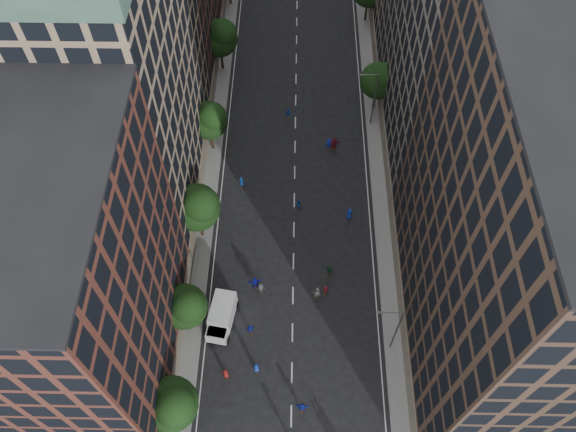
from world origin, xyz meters
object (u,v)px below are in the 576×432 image
object	(u,v)px
streetlamp_near	(395,328)
skater_0	(256,368)
streetlamp_far	(373,97)
cargo_van	(222,316)

from	to	relation	value
streetlamp_near	skater_0	xyz separation A→B (m)	(-14.09, -2.82, -4.39)
streetlamp_far	skater_0	distance (m)	38.74
skater_0	streetlamp_near	bearing A→B (deg)	175.22
streetlamp_far	skater_0	size ratio (longest dim) A/B	5.84
skater_0	streetlamp_far	bearing A→B (deg)	-127.58
streetlamp_near	streetlamp_far	distance (m)	33.00
cargo_van	skater_0	size ratio (longest dim) A/B	3.65
streetlamp_far	cargo_van	distance (m)	35.56
skater_0	cargo_van	bearing A→B (deg)	-69.52
cargo_van	streetlamp_near	bearing A→B (deg)	1.11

